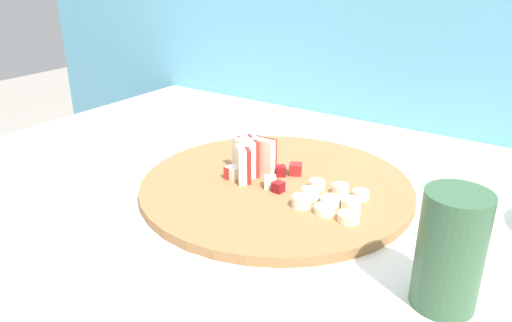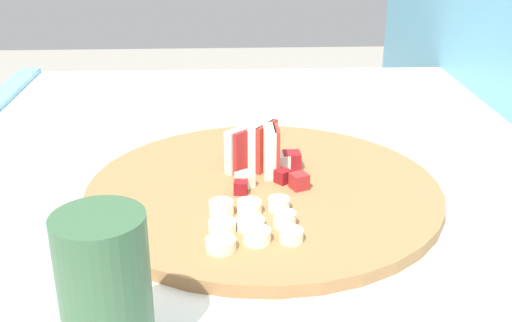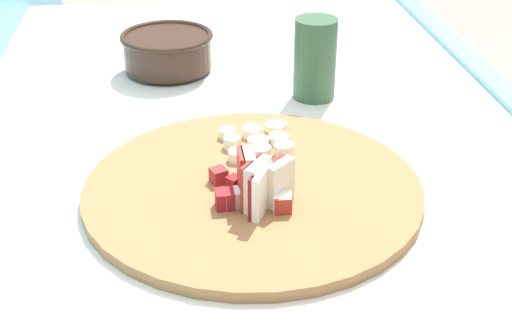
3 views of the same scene
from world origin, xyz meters
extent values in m
cylinder|color=olive|center=(-0.13, 0.03, 0.93)|extent=(0.42, 0.42, 0.01)
cube|color=#A32323|center=(-0.17, 0.01, 0.97)|extent=(0.03, 0.03, 0.05)
cube|color=beige|center=(-0.18, 0.00, 0.97)|extent=(0.04, 0.04, 0.05)
cube|color=#B22D23|center=(-0.18, 0.03, 0.97)|extent=(0.04, 0.03, 0.06)
cube|color=#EFE5CC|center=(-0.18, 0.03, 0.97)|extent=(0.04, 0.04, 0.06)
cube|color=maroon|center=(-0.19, 0.03, 0.97)|extent=(0.05, 0.03, 0.05)
cube|color=white|center=(-0.19, 0.02, 0.97)|extent=(0.05, 0.03, 0.05)
cube|color=#B22D23|center=(-0.16, 0.04, 0.97)|extent=(0.04, 0.01, 0.06)
cube|color=beige|center=(-0.16, 0.04, 0.97)|extent=(0.04, 0.01, 0.06)
cube|color=maroon|center=(-0.11, 0.00, 0.95)|extent=(0.02, 0.02, 0.02)
cube|color=#EFE5CC|center=(-0.13, 0.01, 0.95)|extent=(0.02, 0.02, 0.02)
cube|color=maroon|center=(-0.14, 0.05, 0.95)|extent=(0.02, 0.02, 0.02)
cube|color=#A32323|center=(-0.12, 0.07, 0.95)|extent=(0.02, 0.02, 0.02)
cube|color=white|center=(-0.18, 0.06, 0.95)|extent=(0.03, 0.03, 0.02)
cube|color=white|center=(-0.19, 0.00, 0.95)|extent=(0.02, 0.02, 0.02)
cube|color=maroon|center=(-0.18, 0.07, 0.95)|extent=(0.02, 0.02, 0.02)
cube|color=#B22D23|center=(-0.19, 0.00, 0.95)|extent=(0.02, 0.02, 0.02)
cylinder|color=white|center=(-0.06, -0.02, 0.95)|extent=(0.03, 0.03, 0.02)
cylinder|color=white|center=(-0.02, -0.02, 0.94)|extent=(0.03, 0.03, 0.01)
cylinder|color=beige|center=(0.01, -0.02, 0.94)|extent=(0.03, 0.03, 0.01)
cylinder|color=white|center=(-0.06, 0.01, 0.95)|extent=(0.03, 0.03, 0.01)
cylinder|color=#F4EAC6|center=(-0.03, 0.01, 0.94)|extent=(0.03, 0.03, 0.01)
cylinder|color=#F4EAC6|center=(0.00, 0.01, 0.94)|extent=(0.03, 0.03, 0.01)
cylinder|color=#F4EAC6|center=(-0.07, 0.04, 0.94)|extent=(0.02, 0.02, 0.01)
cylinder|color=#F4EAC6|center=(-0.03, 0.04, 0.95)|extent=(0.02, 0.02, 0.02)
cylinder|color=beige|center=(0.00, 0.05, 0.94)|extent=(0.02, 0.02, 0.01)
cylinder|color=#382319|center=(0.30, 0.13, 0.93)|extent=(0.08, 0.08, 0.01)
cylinder|color=#382319|center=(0.30, 0.13, 0.96)|extent=(0.15, 0.15, 0.06)
torus|color=#382319|center=(0.30, 0.13, 0.99)|extent=(0.16, 0.16, 0.01)
cylinder|color=#335638|center=(0.16, -0.10, 0.99)|extent=(0.07, 0.07, 0.13)
camera|label=1|loc=(0.24, -0.57, 1.26)|focal=34.91mm
camera|label=2|loc=(0.54, -0.01, 1.25)|focal=44.14mm
camera|label=3|loc=(-0.89, 0.11, 1.39)|focal=50.64mm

